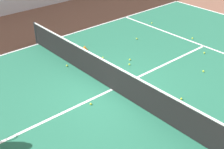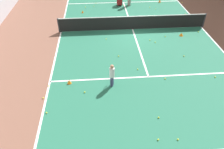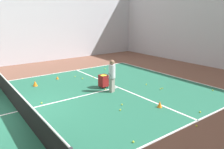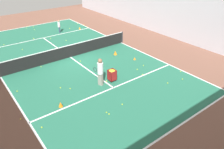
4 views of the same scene
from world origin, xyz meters
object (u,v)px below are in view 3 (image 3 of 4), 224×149
at_px(coach_at_net, 112,74).
at_px(training_cone_1, 57,78).
at_px(tennis_net, 17,100).
at_px(ball_cart, 103,79).

height_order(coach_at_net, training_cone_1, coach_at_net).
distance_m(tennis_net, training_cone_1, 5.05).
bearing_deg(coach_at_net, tennis_net, -22.30).
relative_size(tennis_net, ball_cart, 13.63).
xyz_separation_m(tennis_net, training_cone_1, (-3.72, 3.38, -0.43)).
xyz_separation_m(tennis_net, coach_at_net, (0.42, 4.79, 0.50)).
height_order(tennis_net, coach_at_net, coach_at_net).
xyz_separation_m(tennis_net, ball_cart, (-0.44, 4.82, 0.00)).
bearing_deg(ball_cart, tennis_net, -84.74).
bearing_deg(training_cone_1, ball_cart, 23.77).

